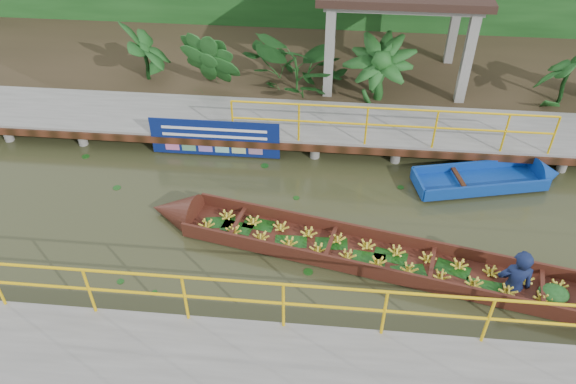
{
  "coord_description": "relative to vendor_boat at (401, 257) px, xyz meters",
  "views": [
    {
      "loc": [
        1.42,
        -8.83,
        8.19
      ],
      "look_at": [
        0.54,
        0.5,
        0.6
      ],
      "focal_mm": 35.0,
      "sensor_mm": 36.0,
      "label": 1
    }
  ],
  "objects": [
    {
      "name": "land_strip",
      "position": [
        -2.9,
        8.39,
        -0.04
      ],
      "size": [
        30.0,
        8.0,
        0.45
      ],
      "primitive_type": "cube",
      "color": "#2E2517",
      "rests_on": "ground"
    },
    {
      "name": "vendor_boat",
      "position": [
        0.0,
        0.0,
        0.0
      ],
      "size": [
        10.07,
        3.06,
        2.3
      ],
      "rotation": [
        0.0,
        0.0,
        -0.21
      ],
      "color": "#3C1810",
      "rests_on": "ground"
    },
    {
      "name": "blue_banner",
      "position": [
        -4.36,
        3.37,
        0.29
      ],
      "size": [
        3.2,
        0.04,
        1.0
      ],
      "color": "navy",
      "rests_on": "ground"
    },
    {
      "name": "far_dock",
      "position": [
        -2.88,
        4.31,
        0.21
      ],
      "size": [
        16.0,
        2.06,
        1.66
      ],
      "color": "slate",
      "rests_on": "ground"
    },
    {
      "name": "ground",
      "position": [
        -2.9,
        0.89,
        -0.27
      ],
      "size": [
        80.0,
        80.0,
        0.0
      ],
      "primitive_type": "plane",
      "color": "#2C2E17",
      "rests_on": "ground"
    },
    {
      "name": "tropical_plants",
      "position": [
        -0.65,
        6.19,
        1.05
      ],
      "size": [
        14.38,
        1.38,
        1.73
      ],
      "color": "#133B13",
      "rests_on": "ground"
    },
    {
      "name": "moored_blue_boat",
      "position": [
        2.81,
        2.97,
        -0.12
      ],
      "size": [
        3.63,
        1.68,
        0.84
      ],
      "rotation": [
        0.0,
        0.0,
        0.23
      ],
      "color": "navy",
      "rests_on": "ground"
    }
  ]
}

